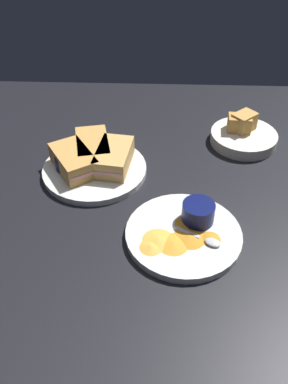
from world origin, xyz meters
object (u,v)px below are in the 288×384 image
Objects in this scene: spoon_by_gravy_ramekin at (207,240)px; ramekin_light_gravy at (198,212)px; sandwich_half_extra at (74,161)px; plate_sandwich_main at (95,170)px; sandwich_half_near at (114,157)px; bread_basket_rear at (243,135)px; spoon_by_dark_ramekin at (93,170)px; ramekin_dark_sauce at (70,161)px; plate_chips_companion at (183,235)px; sandwich_half_far at (93,148)px.

ramekin_light_gravy is at bearing -166.40° from spoon_by_gravy_ramekin.
ramekin_light_gravy is (16.52, 28.46, -0.09)cm from sandwich_half_extra.
spoon_by_gravy_ramekin is at bearing 47.27° from plate_sandwich_main.
bread_basket_rear is at bearing 113.01° from sandwich_half_near.
sandwich_half_extra is at bearing -99.53° from spoon_by_dark_ramekin.
sandwich_half_extra is 37.43cm from spoon_by_gravy_ramekin.
bread_basket_rear reaches higher than spoon_by_dark_ramekin.
ramekin_light_gravy reaches higher than ramekin_dark_sauce.
ramekin_light_gravy is at bearing -23.53° from bread_basket_rear.
plate_sandwich_main is at bearing -126.16° from ramekin_light_gravy.
spoon_by_dark_ramekin is at bearing -132.65° from plate_chips_companion.
plate_sandwich_main is 5.75cm from sandwich_half_extra.
sandwich_half_extra is at bearing -69.65° from bread_basket_rear.
ramekin_dark_sauce is at bearing -127.25° from sandwich_half_extra.
sandwich_half_far is at bearing -139.76° from plate_chips_companion.
plate_sandwich_main is 2.54× the size of spoon_by_dark_ramekin.
plate_sandwich_main is 5.75cm from sandwich_half_near.
spoon_by_dark_ramekin is at bearing 74.88° from ramekin_dark_sauce.
sandwich_half_extra is at bearing 52.75° from ramekin_dark_sauce.
spoon_by_dark_ramekin is 41.41cm from bread_basket_rear.
ramekin_dark_sauce is at bearing -128.14° from plate_chips_companion.
ramekin_light_gravy is 0.38× the size of bread_basket_rear.
sandwich_half_near is 1.42× the size of spoon_by_dark_ramekin.
sandwich_half_extra reaches higher than plate_sandwich_main.
ramekin_light_gravy is (22.07, 24.62, -0.09)cm from sandwich_half_far.
spoon_by_gravy_ramekin is at bearing 61.58° from plate_chips_companion.
plate_chips_companion is (19.29, 20.94, -1.16)cm from spoon_by_dark_ramekin.
ramekin_dark_sauce is 38.60cm from spoon_by_gravy_ramekin.
plate_chips_companion is at bearing 40.24° from sandwich_half_far.
plate_chips_companion is at bearing -25.40° from bread_basket_rear.
bread_basket_rear is (-32.29, 14.07, -1.65)cm from ramekin_light_gravy.
plate_sandwich_main is 29.51cm from plate_chips_companion.
sandwich_half_extra is 0.64× the size of plate_chips_companion.
spoon_by_dark_ramekin is at bearing 80.47° from sandwich_half_extra.
ramekin_dark_sauce reaches higher than plate_chips_companion.
ramekin_light_gravy reaches higher than spoon_by_gravy_ramekin.
sandwich_half_far is at bearing 135.13° from ramekin_dark_sauce.
sandwich_half_far is 33.70cm from plate_chips_companion.
plate_sandwich_main is at bearing -132.73° from spoon_by_gravy_ramekin.
sandwich_half_near is 0.60× the size of plate_chips_companion.
plate_sandwich_main is 40.70cm from bread_basket_rear.
spoon_by_dark_ramekin is at bearing -62.87° from sandwich_half_near.
sandwich_half_far is 0.96× the size of sandwich_half_extra.
ramekin_dark_sauce is at bearing -70.91° from bread_basket_rear.
bread_basket_rear is (-35.83, 17.01, 1.46)cm from plate_chips_companion.
ramekin_dark_sauce is at bearing -88.73° from plate_sandwich_main.
sandwich_half_near is 27.27cm from plate_chips_companion.
ramekin_dark_sauce is 33.76cm from plate_chips_companion.
spoon_by_dark_ramekin is at bearing -123.40° from ramekin_light_gravy.
sandwich_half_near is 31.73cm from spoon_by_gravy_ramekin.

